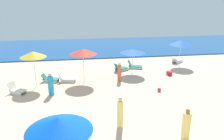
% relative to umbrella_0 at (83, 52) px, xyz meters
% --- Properties ---
extents(ocean, '(60.00, 11.41, 0.12)m').
position_rel_umbrella_0_xyz_m(ocean, '(1.83, 12.25, -2.41)').
color(ocean, '#1B5090').
rests_on(ocean, ground_plane).
extents(umbrella_0, '(2.07, 2.07, 2.68)m').
position_rel_umbrella_0_xyz_m(umbrella_0, '(0.00, 0.00, 0.00)').
color(umbrella_0, silver).
rests_on(umbrella_0, ground_plane).
extents(lounge_chair_0_0, '(1.35, 0.79, 0.67)m').
position_rel_umbrella_0_xyz_m(lounge_chair_0_0, '(-1.34, 0.27, -2.21)').
color(lounge_chair_0_0, silver).
rests_on(lounge_chair_0_0, ground_plane).
extents(umbrella_1, '(2.11, 2.11, 2.20)m').
position_rel_umbrella_0_xyz_m(umbrella_1, '(4.21, 1.47, -0.45)').
color(umbrella_1, silver).
rests_on(umbrella_1, ground_plane).
extents(lounge_chair_1_0, '(1.36, 1.11, 0.73)m').
position_rel_umbrella_0_xyz_m(lounge_chair_1_0, '(3.32, 2.34, -2.21)').
color(lounge_chair_1_0, silver).
rests_on(lounge_chair_1_0, ground_plane).
extents(lounge_chair_1_1, '(1.47, 1.00, 0.76)m').
position_rel_umbrella_0_xyz_m(lounge_chair_1_1, '(4.75, 2.90, -2.22)').
color(lounge_chair_1_1, silver).
rests_on(lounge_chair_1_1, ground_plane).
extents(umbrella_2, '(1.85, 1.85, 2.72)m').
position_rel_umbrella_0_xyz_m(umbrella_2, '(-3.58, -0.48, 0.03)').
color(umbrella_2, silver).
rests_on(umbrella_2, ground_plane).
extents(lounge_chair_2_0, '(1.45, 0.86, 0.62)m').
position_rel_umbrella_0_xyz_m(lounge_chair_2_0, '(-2.69, 0.48, -2.24)').
color(lounge_chair_2_0, silver).
rests_on(lounge_chair_2_0, ground_plane).
extents(lounge_chair_2_1, '(1.38, 1.18, 0.77)m').
position_rel_umbrella_0_xyz_m(lounge_chair_2_1, '(-4.73, -1.52, -2.20)').
color(lounge_chair_2_1, silver).
rests_on(lounge_chair_2_1, ground_plane).
extents(umbrella_3, '(2.37, 2.37, 2.59)m').
position_rel_umbrella_0_xyz_m(umbrella_3, '(-1.08, -9.92, -0.15)').
color(umbrella_3, silver).
rests_on(umbrella_3, ground_plane).
extents(umbrella_4, '(2.04, 2.04, 2.51)m').
position_rel_umbrella_0_xyz_m(umbrella_4, '(9.18, 3.00, -0.19)').
color(umbrella_4, silver).
rests_on(umbrella_4, ground_plane).
extents(lounge_chair_4_0, '(1.43, 1.23, 0.61)m').
position_rel_umbrella_0_xyz_m(lounge_chair_4_0, '(9.44, 4.07, -2.23)').
color(lounge_chair_4_0, silver).
rests_on(lounge_chair_4_0, ground_plane).
extents(beachgoer_1, '(0.48, 0.48, 1.58)m').
position_rel_umbrella_0_xyz_m(beachgoer_1, '(-2.31, -2.13, -1.74)').
color(beachgoer_1, '#219CD7').
rests_on(beachgoer_1, ground_plane).
extents(beachgoer_2, '(0.39, 0.39, 1.71)m').
position_rel_umbrella_0_xyz_m(beachgoer_2, '(1.66, -6.77, -1.66)').
color(beachgoer_2, '#F6D965').
rests_on(beachgoer_2, ground_plane).
extents(beachgoer_3, '(0.55, 0.55, 1.59)m').
position_rel_umbrella_0_xyz_m(beachgoer_3, '(4.57, -8.22, -1.74)').
color(beachgoer_3, '#F9D86B').
rests_on(beachgoer_3, ground_plane).
extents(beachgoer_4, '(0.43, 0.43, 1.53)m').
position_rel_umbrella_0_xyz_m(beachgoer_4, '(2.78, -0.19, -1.75)').
color(beachgoer_4, '#E45940').
rests_on(beachgoer_4, ground_plane).
extents(cooler_box_0, '(0.37, 0.49, 0.34)m').
position_rel_umbrella_0_xyz_m(cooler_box_0, '(7.26, 0.58, -2.30)').
color(cooler_box_0, red).
rests_on(cooler_box_0, ground_plane).
extents(beach_ball_1, '(0.27, 0.27, 0.27)m').
position_rel_umbrella_0_xyz_m(beach_ball_1, '(5.24, -2.65, -2.33)').
color(beach_ball_1, red).
rests_on(beach_ball_1, ground_plane).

